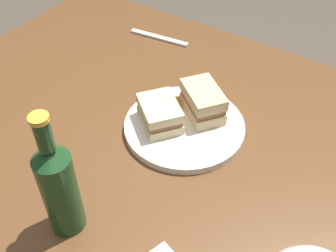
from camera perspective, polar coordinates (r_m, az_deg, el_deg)
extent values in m
cube|color=brown|center=(1.18, -1.82, -15.11)|extent=(1.23, 0.99, 0.75)
cylinder|color=silver|center=(0.90, 2.29, -0.07)|extent=(0.27, 0.27, 0.02)
cube|color=#CCB284|center=(0.92, 4.80, 2.43)|extent=(0.13, 0.12, 0.03)
cube|color=#8C5B3D|center=(0.90, 4.87, 3.40)|extent=(0.12, 0.11, 0.01)
cube|color=#CCB284|center=(0.89, 4.95, 4.39)|extent=(0.13, 0.12, 0.03)
cube|color=beige|center=(0.89, -1.15, 0.91)|extent=(0.13, 0.12, 0.02)
cube|color=#8C5B3D|center=(0.88, -1.16, 1.72)|extent=(0.12, 0.12, 0.01)
cube|color=beige|center=(0.87, -1.18, 2.55)|extent=(0.13, 0.12, 0.02)
cube|color=#AD702D|center=(0.95, 4.86, 3.66)|extent=(0.05, 0.04, 0.02)
cube|color=#AD702D|center=(0.96, 3.06, 4.35)|extent=(0.05, 0.05, 0.02)
cube|color=#AD702D|center=(0.94, 1.37, 3.38)|extent=(0.04, 0.03, 0.02)
cylinder|color=#19421E|center=(0.71, -14.70, -9.12)|extent=(0.06, 0.06, 0.17)
cone|color=#19421E|center=(0.63, -16.23, -3.77)|extent=(0.06, 0.06, 0.02)
cylinder|color=#19421E|center=(0.61, -16.96, -1.21)|extent=(0.03, 0.03, 0.06)
cylinder|color=gold|center=(0.59, -17.58, 1.00)|extent=(0.03, 0.03, 0.01)
cube|color=silver|center=(1.21, -1.27, 12.21)|extent=(0.18, 0.04, 0.01)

